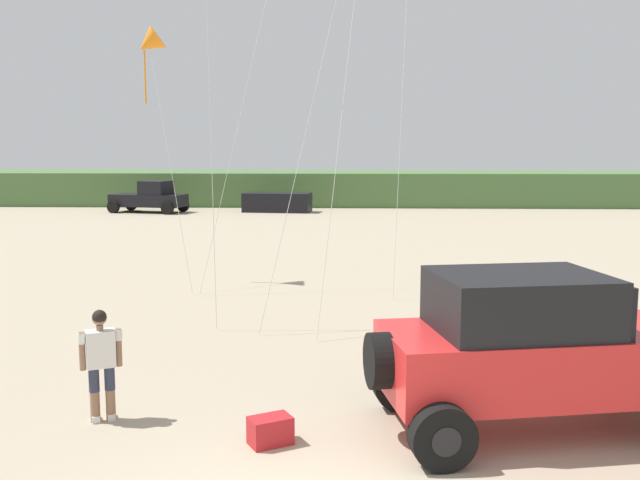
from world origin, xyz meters
name	(u,v)px	position (x,y,z in m)	size (l,w,h in m)	color
dune_ridge	(383,187)	(2.97, 44.71, 1.15)	(90.00, 8.86, 2.30)	#4C703D
jeep	(536,347)	(3.15, 2.83, 1.20)	(5.01, 3.13, 2.26)	red
person_watching	(101,359)	(-3.08, 2.89, 0.94)	(0.58, 0.43, 1.67)	#8C664C
cooler_box	(270,431)	(-0.53, 2.17, 0.19)	(0.56, 0.36, 0.38)	#B21E23
distant_pickup	(150,197)	(-11.94, 36.56, 0.94)	(4.91, 3.31, 1.98)	black
distant_sedan	(277,202)	(-4.05, 37.24, 0.60)	(4.20, 1.70, 1.20)	black
kite_pink_ribbon	(149,44)	(-5.37, 14.01, 7.01)	(2.17, 2.70, 7.56)	orange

